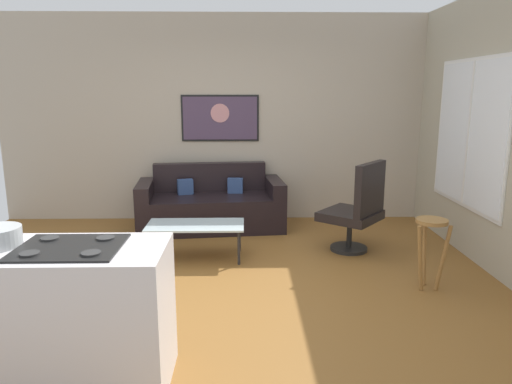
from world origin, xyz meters
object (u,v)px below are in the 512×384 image
object	(u,v)px
couch	(211,206)
coffee_table	(196,227)
bar_stool	(431,238)
armchair	(358,209)
wall_painting	(220,118)

from	to	relation	value
couch	coffee_table	distance (m)	1.17
coffee_table	bar_stool	world-z (taller)	bar_stool
coffee_table	armchair	bearing A→B (deg)	5.29
couch	bar_stool	distance (m)	2.95
couch	wall_painting	world-z (taller)	wall_painting
couch	coffee_table	xyz separation A→B (m)	(-0.08, -1.17, 0.06)
couch	bar_stool	xyz separation A→B (m)	(2.13, -2.03, 0.20)
bar_stool	couch	bearing A→B (deg)	136.40
wall_painting	couch	bearing A→B (deg)	-103.55
bar_stool	wall_painting	xyz separation A→B (m)	(-2.02, 2.50, 0.93)
couch	armchair	xyz separation A→B (m)	(1.70, -1.00, 0.21)
armchair	wall_painting	distance (m)	2.35
coffee_table	couch	bearing A→B (deg)	85.87
bar_stool	wall_painting	world-z (taller)	wall_painting
couch	wall_painting	bearing A→B (deg)	76.45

